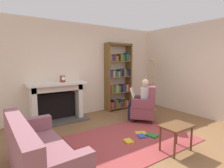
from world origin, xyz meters
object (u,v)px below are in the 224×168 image
at_px(bookshelf, 118,79).
at_px(side_table, 176,129).
at_px(mantel_clock, 63,79).
at_px(seated_reader, 141,98).
at_px(fireplace, 57,100).
at_px(armchair_reading, 145,105).
at_px(floor_lamp, 154,68).
at_px(sofa_floral, 38,157).

relative_size(bookshelf, side_table, 3.88).
distance_m(mantel_clock, seated_reader, 2.15).
bearing_deg(fireplace, armchair_reading, -34.00).
distance_m(mantel_clock, side_table, 3.03).
bearing_deg(floor_lamp, mantel_clock, 167.79).
distance_m(side_table, floor_lamp, 2.89).
bearing_deg(floor_lamp, sofa_floral, -158.41).
xyz_separation_m(bookshelf, floor_lamp, (0.87, -0.74, 0.37)).
bearing_deg(sofa_floral, fireplace, -24.69).
height_order(seated_reader, side_table, seated_reader).
xyz_separation_m(mantel_clock, seated_reader, (1.74, -1.14, -0.52)).
relative_size(fireplace, bookshelf, 0.70).
distance_m(bookshelf, side_table, 3.04).
distance_m(armchair_reading, sofa_floral, 3.07).
xyz_separation_m(bookshelf, sofa_floral, (-3.03, -2.29, -0.71)).
height_order(armchair_reading, sofa_floral, armchair_reading).
xyz_separation_m(seated_reader, side_table, (-0.63, -1.58, -0.22)).
height_order(fireplace, bookshelf, bookshelf).
height_order(armchair_reading, side_table, armchair_reading).
height_order(fireplace, side_table, fireplace).
height_order(sofa_floral, side_table, sofa_floral).
distance_m(fireplace, floor_lamp, 3.14).
bearing_deg(side_table, sofa_floral, 165.44).
height_order(sofa_floral, floor_lamp, floor_lamp).
bearing_deg(seated_reader, bookshelf, -141.37).
relative_size(seated_reader, side_table, 2.04).
bearing_deg(mantel_clock, fireplace, 145.30).
relative_size(mantel_clock, sofa_floral, 0.10).
distance_m(mantel_clock, armchair_reading, 2.31).
distance_m(fireplace, sofa_floral, 2.46).
relative_size(bookshelf, seated_reader, 1.91).
bearing_deg(bookshelf, fireplace, -179.07).
bearing_deg(fireplace, side_table, -66.01).
xyz_separation_m(armchair_reading, seated_reader, (-0.08, 0.09, 0.20)).
distance_m(fireplace, mantel_clock, 0.61).
bearing_deg(floor_lamp, bookshelf, 139.72).
distance_m(bookshelf, armchair_reading, 1.49).
relative_size(bookshelf, armchair_reading, 2.24).
height_order(fireplace, sofa_floral, fireplace).
bearing_deg(armchair_reading, sofa_floral, -25.74).
relative_size(fireplace, mantel_clock, 8.70).
xyz_separation_m(sofa_floral, floor_lamp, (3.90, 1.54, 1.08)).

